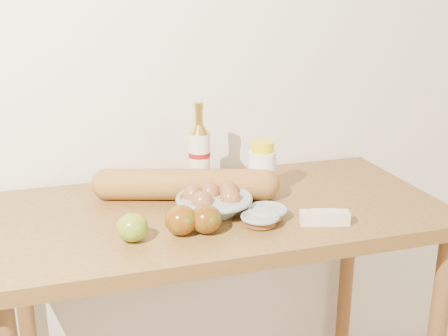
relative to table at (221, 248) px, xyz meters
The scene contains 12 objects.
back_wall 0.62m from the table, 90.00° to the left, with size 3.50×0.02×2.60m, color white.
table is the anchor object (origin of this frame).
bourbon_bottle 0.27m from the table, 97.40° to the left, with size 0.07×0.07×0.26m.
cream_bottle 0.25m from the table, 22.62° to the left, with size 0.09×0.09×0.16m.
egg_bowl 0.16m from the table, 133.97° to the right, with size 0.21×0.21×0.07m.
baguette 0.20m from the table, 132.67° to the left, with size 0.53×0.24×0.09m.
apple_yellowgreen 0.33m from the table, 150.97° to the right, with size 0.09×0.09×0.07m.
apple_redgreen_front 0.26m from the table, 135.22° to the right, with size 0.09×0.09×0.07m.
apple_redgreen_right 0.23m from the table, 118.67° to the right, with size 0.10×0.10×0.07m.
sugar_bowl 0.21m from the table, 68.51° to the right, with size 0.11×0.11×0.03m.
syrup_bowl 0.20m from the table, 51.06° to the right, with size 0.13×0.13×0.03m.
butter_stick 0.32m from the table, 40.70° to the right, with size 0.13×0.07×0.04m.
Camera 1 is at (-0.40, -0.17, 1.47)m, focal length 45.00 mm.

